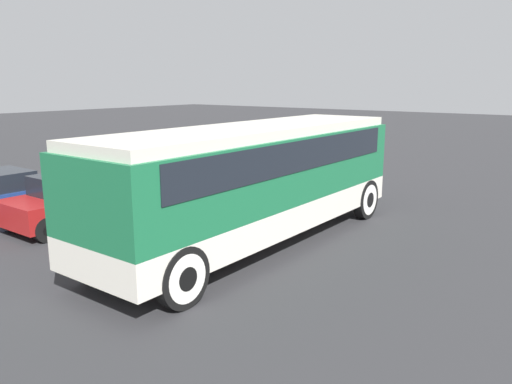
% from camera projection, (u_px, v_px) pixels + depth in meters
% --- Properties ---
extents(ground_plane, '(120.00, 120.00, 0.00)m').
position_uv_depth(ground_plane, '(256.00, 243.00, 12.72)').
color(ground_plane, '#2D2D30').
extents(tour_bus, '(9.78, 2.65, 2.99)m').
position_uv_depth(tour_bus, '(258.00, 173.00, 12.40)').
color(tour_bus, silver).
rests_on(tour_bus, ground_plane).
extents(parked_car_mid, '(4.40, 1.82, 1.43)m').
position_uv_depth(parked_car_mid, '(118.00, 174.00, 18.43)').
color(parked_car_mid, '#7A6B5B').
rests_on(parked_car_mid, ground_plane).
extents(parked_car_far, '(4.68, 1.96, 1.47)m').
position_uv_depth(parked_car_far, '(86.00, 197.00, 14.61)').
color(parked_car_far, maroon).
rests_on(parked_car_far, ground_plane).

